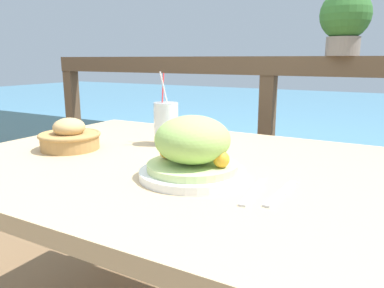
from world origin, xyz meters
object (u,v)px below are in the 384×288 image
(drink_glass, at_px, (166,124))
(bread_basket, at_px, (70,137))
(salad_plate, at_px, (193,151))
(potted_plant, at_px, (345,19))

(drink_glass, height_order, bread_basket, drink_glass)
(drink_glass, bearing_deg, bread_basket, -138.21)
(salad_plate, height_order, potted_plant, potted_plant)
(bread_basket, relative_size, potted_plant, 0.71)
(salad_plate, relative_size, potted_plant, 0.95)
(salad_plate, xyz_separation_m, potted_plant, (0.18, 1.02, 0.39))
(salad_plate, relative_size, drink_glass, 1.07)
(salad_plate, distance_m, potted_plant, 1.11)
(drink_glass, bearing_deg, potted_plant, 58.99)
(bread_basket, bearing_deg, potted_plant, 54.36)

